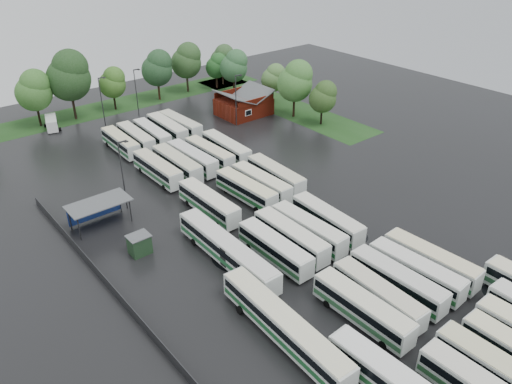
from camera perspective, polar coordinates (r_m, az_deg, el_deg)
ground at (r=63.54m, az=5.53°, el=-6.65°), size 160.00×160.00×0.00m
brick_building at (r=105.53m, az=-1.41°, el=9.81°), size 10.07×8.60×5.39m
wash_shed at (r=69.96m, az=-17.64°, el=-1.44°), size 8.20×4.20×3.58m
utility_hut at (r=63.68m, az=-13.17°, el=-5.84°), size 2.70×2.20×2.62m
grass_strip_north at (r=114.03m, az=-17.33°, el=9.01°), size 80.00×10.00×0.01m
grass_strip_east at (r=112.25m, az=2.67°, el=10.00°), size 10.00×50.00×0.01m
west_fence at (r=58.90m, az=-16.19°, el=-10.49°), size 0.10×50.00×1.20m
bus_r0c1 at (r=51.35m, az=26.14°, el=-18.16°), size 2.58×11.77×3.27m
bus_r1c0 at (r=53.52m, az=12.06°, el=-12.90°), size 2.52×11.69×3.25m
bus_r1c1 at (r=55.58m, az=13.77°, el=-11.35°), size 2.96×11.39×3.14m
bus_r1c2 at (r=57.86m, az=15.84°, el=-9.75°), size 2.64×11.63×3.23m
bus_r1c3 at (r=59.93m, az=17.80°, el=-8.58°), size 2.99×11.55×3.19m
bus_r1c4 at (r=62.06m, az=19.37°, el=-7.41°), size 2.98×11.65×3.21m
bus_r2c0 at (r=60.64m, az=2.16°, el=-6.46°), size 2.53×11.39×3.17m
bus_r2c1 at (r=62.69m, az=4.01°, el=-5.13°), size 2.63×11.65×3.23m
bus_r2c2 at (r=64.34m, az=5.99°, el=-4.24°), size 2.65×11.60×3.22m
bus_r2c3 at (r=66.56m, az=8.13°, el=-3.14°), size 3.02×11.67×3.22m
bus_r3c0 at (r=69.81m, az=-5.43°, el=-1.25°), size 2.53×11.81×3.29m
bus_r3c2 at (r=72.95m, az=-1.15°, el=0.28°), size 2.81×11.47×3.17m
bus_r3c3 at (r=74.69m, az=0.61°, el=1.02°), size 2.58×11.42×3.17m
bus_r3c4 at (r=76.94m, az=2.26°, el=1.93°), size 3.00×11.74×3.24m
bus_r4c0 at (r=80.30m, az=-11.19°, el=2.60°), size 2.51×11.64×3.24m
bus_r4c1 at (r=81.40m, az=-9.03°, el=3.21°), size 2.64×11.85×3.29m
bus_r4c2 at (r=82.94m, az=-7.32°, el=3.84°), size 2.70×11.72×3.25m
bus_r4c3 at (r=84.45m, az=-5.35°, el=4.40°), size 2.61×11.33×3.14m
bus_r4c4 at (r=86.07m, az=-3.44°, el=5.03°), size 2.97×11.83×3.27m
bus_r5c0 at (r=91.46m, az=-15.22°, el=5.47°), size 2.65×11.20×3.10m
bus_r5c1 at (r=92.84m, az=-13.57°, el=6.06°), size 2.80×11.29×3.12m
bus_r5c2 at (r=93.87m, az=-11.79°, el=6.52°), size 2.91×11.26×3.11m
bus_r5c3 at (r=95.62m, az=-10.10°, el=7.17°), size 2.89×11.77×3.25m
bus_r5c4 at (r=96.92m, az=-8.67°, el=7.60°), size 2.81×11.69×3.24m
artic_bus_west_b at (r=60.23m, az=-3.33°, el=-6.69°), size 2.85×17.69×3.27m
artic_bus_west_c at (r=50.64m, az=3.21°, el=-15.06°), size 3.35×17.73×3.27m
minibus at (r=105.92m, az=-22.33°, el=7.33°), size 3.47×5.75×2.36m
tree_north_1 at (r=106.62m, az=-24.02°, el=10.61°), size 6.89×6.89×11.41m
tree_north_2 at (r=107.24m, az=-20.57°, el=12.41°), size 8.61×8.61×14.26m
tree_north_3 at (r=111.30m, az=-16.04°, el=11.97°), size 5.61×5.61×9.29m
tree_north_4 at (r=115.08m, az=-11.17°, el=13.77°), size 6.82×6.82×11.29m
tree_north_5 at (r=119.61m, az=-7.90°, el=14.70°), size 6.96×6.96×11.52m
tree_north_6 at (r=124.64m, az=-3.80°, el=14.96°), size 5.90×5.90×9.77m
tree_east_0 at (r=99.96m, az=7.74°, el=10.77°), size 5.39×5.39×8.93m
tree_east_1 at (r=102.90m, az=4.59°, el=12.57°), size 7.14×7.14×11.83m
tree_east_2 at (r=111.84m, az=2.07°, el=12.94°), size 5.23×5.23×8.67m
tree_east_3 at (r=116.99m, az=-2.47°, el=14.24°), size 6.28×6.28×10.39m
tree_east_4 at (r=122.24m, az=-4.47°, el=14.21°), size 5.08×5.05×8.37m
lamp_post_ne at (r=98.31m, az=-2.25°, el=10.80°), size 1.57×0.31×10.19m
lamp_post_nw at (r=71.47m, az=-14.98°, el=2.38°), size 1.58×0.31×10.28m
lamp_post_back_w at (r=101.46m, az=-17.18°, el=10.08°), size 1.55×0.30×10.09m
lamp_post_back_e at (r=106.43m, az=-13.50°, el=11.34°), size 1.50×0.29×9.75m
puddle_0 at (r=51.67m, az=21.52°, el=-19.45°), size 5.28×5.28×0.01m
puddle_1 at (r=60.78m, az=26.97°, el=-12.27°), size 2.86×2.86×0.01m
puddle_2 at (r=62.44m, az=-1.80°, el=-7.23°), size 7.30×7.30×0.01m
puddle_3 at (r=66.95m, az=11.15°, el=-5.03°), size 3.67×3.67×0.01m
puddle_4 at (r=63.06m, az=25.99°, el=-10.34°), size 3.60×3.60×0.01m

